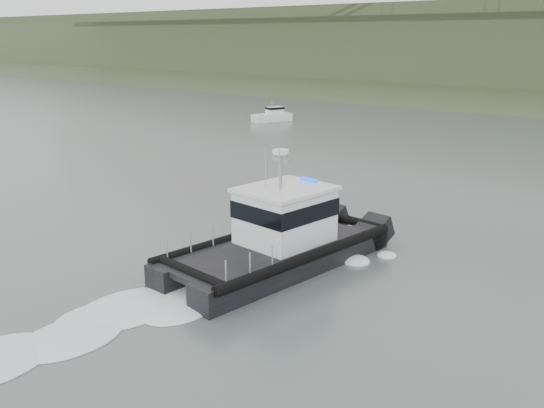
{
  "coord_description": "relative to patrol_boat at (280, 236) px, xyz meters",
  "views": [
    {
      "loc": [
        21.47,
        -18.27,
        11.18
      ],
      "look_at": [
        1.34,
        6.14,
        2.4
      ],
      "focal_mm": 40.0,
      "sensor_mm": 36.0,
      "label": 1
    }
  ],
  "objects": [
    {
      "name": "motorboat",
      "position": [
        -34.57,
        41.47,
        -0.78
      ],
      "size": [
        3.65,
        5.83,
        3.04
      ],
      "rotation": [
        0.0,
        0.0,
        -0.35
      ],
      "color": "white",
      "rests_on": "ground"
    },
    {
      "name": "ground",
      "position": [
        -3.49,
        -4.13,
        -1.53
      ],
      "size": [
        400.0,
        400.0,
        0.0
      ],
      "primitive_type": "plane",
      "color": "#465350",
      "rests_on": "ground"
    },
    {
      "name": "patrol_boat",
      "position": [
        0.0,
        0.0,
        0.0
      ],
      "size": [
        5.74,
        12.99,
        6.13
      ],
      "rotation": [
        0.0,
        0.0,
        -0.09
      ],
      "color": "black",
      "rests_on": "ground"
    }
  ]
}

